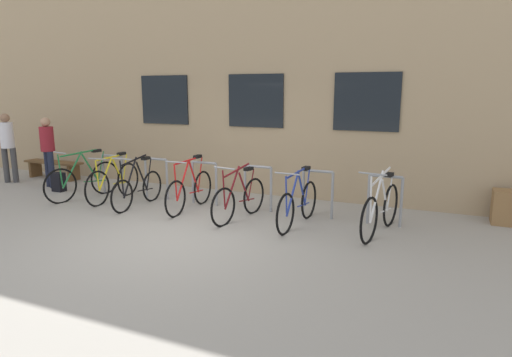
{
  "coord_description": "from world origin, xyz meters",
  "views": [
    {
      "loc": [
        3.93,
        -5.73,
        2.31
      ],
      "look_at": [
        0.71,
        1.6,
        0.7
      ],
      "focal_mm": 30.69,
      "sensor_mm": 36.0,
      "label": 1
    }
  ],
  "objects_px": {
    "bicycle_white": "(381,210)",
    "bicycle_blue": "(298,204)",
    "bicycle_green": "(84,180)",
    "person_browsing": "(8,143)",
    "bicycle_yellow": "(113,182)",
    "backpack": "(59,182)",
    "bicycle_red": "(190,190)",
    "bicycle_black": "(138,188)",
    "bicycle_maroon": "(239,199)",
    "person_by_bench": "(48,147)",
    "wooden_bench": "(54,166)"
  },
  "relations": [
    {
      "from": "bicycle_blue",
      "to": "bicycle_green",
      "type": "distance_m",
      "value": 4.91
    },
    {
      "from": "bicycle_red",
      "to": "backpack",
      "type": "bearing_deg",
      "value": 177.98
    },
    {
      "from": "bicycle_white",
      "to": "person_by_bench",
      "type": "xyz_separation_m",
      "value": [
        -7.89,
        0.4,
        0.57
      ]
    },
    {
      "from": "bicycle_white",
      "to": "person_browsing",
      "type": "distance_m",
      "value": 9.3
    },
    {
      "from": "bicycle_white",
      "to": "bicycle_yellow",
      "type": "bearing_deg",
      "value": 179.98
    },
    {
      "from": "backpack",
      "to": "bicycle_black",
      "type": "bearing_deg",
      "value": -6.96
    },
    {
      "from": "bicycle_white",
      "to": "bicycle_green",
      "type": "relative_size",
      "value": 1.0
    },
    {
      "from": "bicycle_blue",
      "to": "backpack",
      "type": "distance_m",
      "value": 5.96
    },
    {
      "from": "bicycle_green",
      "to": "wooden_bench",
      "type": "relative_size",
      "value": 1.04
    },
    {
      "from": "bicycle_black",
      "to": "bicycle_green",
      "type": "distance_m",
      "value": 1.53
    },
    {
      "from": "bicycle_red",
      "to": "person_browsing",
      "type": "bearing_deg",
      "value": 176.01
    },
    {
      "from": "bicycle_red",
      "to": "bicycle_green",
      "type": "bearing_deg",
      "value": -177.52
    },
    {
      "from": "bicycle_maroon",
      "to": "person_browsing",
      "type": "relative_size",
      "value": 0.95
    },
    {
      "from": "bicycle_red",
      "to": "person_browsing",
      "type": "height_order",
      "value": "person_browsing"
    },
    {
      "from": "bicycle_black",
      "to": "backpack",
      "type": "bearing_deg",
      "value": 172.57
    },
    {
      "from": "person_browsing",
      "to": "bicycle_white",
      "type": "bearing_deg",
      "value": -2.44
    },
    {
      "from": "bicycle_red",
      "to": "bicycle_green",
      "type": "xyz_separation_m",
      "value": [
        -2.63,
        -0.11,
        0.02
      ]
    },
    {
      "from": "bicycle_black",
      "to": "bicycle_green",
      "type": "height_order",
      "value": "bicycle_green"
    },
    {
      "from": "bicycle_black",
      "to": "bicycle_maroon",
      "type": "height_order",
      "value": "bicycle_black"
    },
    {
      "from": "bicycle_white",
      "to": "backpack",
      "type": "relative_size",
      "value": 4.13
    },
    {
      "from": "bicycle_green",
      "to": "person_browsing",
      "type": "bearing_deg",
      "value": 170.37
    },
    {
      "from": "bicycle_blue",
      "to": "person_browsing",
      "type": "distance_m",
      "value": 7.93
    },
    {
      "from": "bicycle_white",
      "to": "bicycle_blue",
      "type": "distance_m",
      "value": 1.39
    },
    {
      "from": "person_by_bench",
      "to": "bicycle_yellow",
      "type": "bearing_deg",
      "value": -9.78
    },
    {
      "from": "bicycle_yellow",
      "to": "bicycle_blue",
      "type": "distance_m",
      "value": 4.19
    },
    {
      "from": "bicycle_red",
      "to": "person_by_bench",
      "type": "height_order",
      "value": "person_by_bench"
    },
    {
      "from": "bicycle_blue",
      "to": "person_by_bench",
      "type": "bearing_deg",
      "value": 175.41
    },
    {
      "from": "bicycle_white",
      "to": "person_browsing",
      "type": "height_order",
      "value": "person_browsing"
    },
    {
      "from": "bicycle_maroon",
      "to": "bicycle_blue",
      "type": "distance_m",
      "value": 1.1
    },
    {
      "from": "backpack",
      "to": "person_by_bench",
      "type": "bearing_deg",
      "value": 154.82
    },
    {
      "from": "person_by_bench",
      "to": "person_browsing",
      "type": "relative_size",
      "value": 0.96
    },
    {
      "from": "person_browsing",
      "to": "backpack",
      "type": "relative_size",
      "value": 3.99
    },
    {
      "from": "bicycle_white",
      "to": "bicycle_maroon",
      "type": "bearing_deg",
      "value": -175.64
    },
    {
      "from": "bicycle_white",
      "to": "bicycle_maroon",
      "type": "height_order",
      "value": "bicycle_white"
    },
    {
      "from": "bicycle_black",
      "to": "bicycle_green",
      "type": "xyz_separation_m",
      "value": [
        -1.53,
        0.09,
        0.03
      ]
    },
    {
      "from": "bicycle_blue",
      "to": "person_browsing",
      "type": "height_order",
      "value": "person_browsing"
    },
    {
      "from": "bicycle_red",
      "to": "wooden_bench",
      "type": "distance_m",
      "value": 5.16
    },
    {
      "from": "bicycle_maroon",
      "to": "bicycle_blue",
      "type": "xyz_separation_m",
      "value": [
        1.1,
        0.07,
        0.01
      ]
    },
    {
      "from": "bicycle_black",
      "to": "bicycle_blue",
      "type": "distance_m",
      "value": 3.38
    },
    {
      "from": "bicycle_black",
      "to": "bicycle_maroon",
      "type": "distance_m",
      "value": 2.28
    },
    {
      "from": "bicycle_white",
      "to": "bicycle_red",
      "type": "height_order",
      "value": "bicycle_white"
    },
    {
      "from": "bicycle_green",
      "to": "backpack",
      "type": "bearing_deg",
      "value": 166.81
    },
    {
      "from": "bicycle_yellow",
      "to": "bicycle_green",
      "type": "distance_m",
      "value": 0.73
    },
    {
      "from": "bicycle_green",
      "to": "bicycle_blue",
      "type": "bearing_deg",
      "value": -0.13
    },
    {
      "from": "bicycle_maroon",
      "to": "bicycle_yellow",
      "type": "relative_size",
      "value": 0.94
    },
    {
      "from": "bicycle_white",
      "to": "bicycle_black",
      "type": "relative_size",
      "value": 1.09
    },
    {
      "from": "wooden_bench",
      "to": "backpack",
      "type": "xyz_separation_m",
      "value": [
        1.34,
        -1.07,
        -0.13
      ]
    },
    {
      "from": "bicycle_yellow",
      "to": "person_by_bench",
      "type": "distance_m",
      "value": 2.43
    },
    {
      "from": "bicycle_yellow",
      "to": "bicycle_blue",
      "type": "bearing_deg",
      "value": -1.68
    },
    {
      "from": "bicycle_black",
      "to": "bicycle_green",
      "type": "relative_size",
      "value": 0.91
    }
  ]
}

